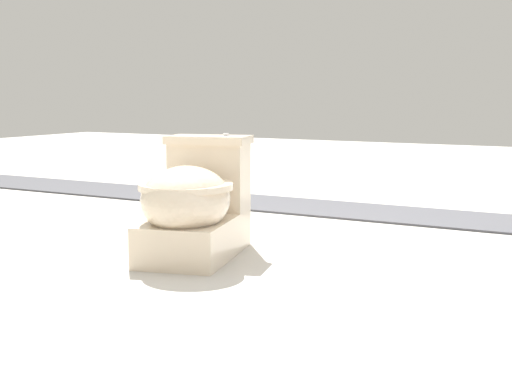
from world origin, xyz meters
name	(u,v)px	position (x,y,z in m)	size (l,w,h in m)	color
ground_plane	(222,258)	(0.00, 0.00, 0.00)	(14.00, 14.00, 0.00)	#B7B2A8
gravel_strip	(426,217)	(-1.38, 0.50, 0.01)	(0.56, 8.00, 0.01)	#4C4C51
toilet	(194,206)	(0.03, -0.12, 0.22)	(0.70, 0.51, 0.52)	beige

